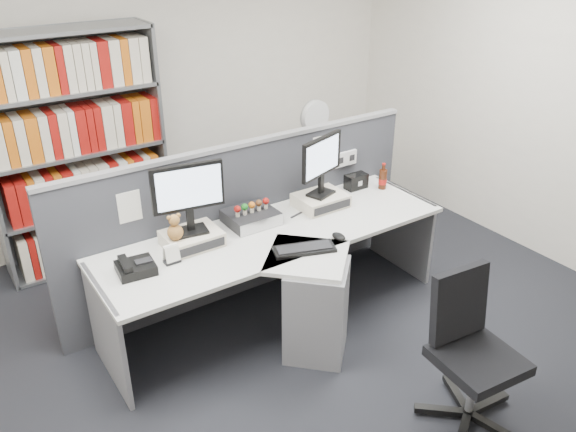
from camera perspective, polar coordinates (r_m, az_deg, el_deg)
ground at (r=4.08m, az=5.26°, el=-15.15°), size 5.50×5.50×0.00m
room_shell at (r=3.17m, az=6.63°, el=9.65°), size 5.04×5.54×2.72m
partition at (r=4.56m, az=-4.14°, el=-0.19°), size 3.00×0.08×1.27m
desk at (r=4.17m, az=0.42°, el=-5.97°), size 2.60×1.20×0.72m
monitor_riser_left at (r=4.07m, az=-9.33°, el=-2.18°), size 0.38×0.31×0.10m
monitor_riser_right at (r=4.56m, az=3.22°, el=1.53°), size 0.38×0.31×0.10m
monitor_left at (r=3.91m, az=-9.71°, el=2.25°), size 0.48×0.19×0.49m
monitor_right at (r=4.43m, az=3.31°, el=5.39°), size 0.45×0.20×0.47m
desktop_pc at (r=4.31m, az=-3.62°, el=-0.12°), size 0.36×0.32×0.09m
figurines at (r=4.25m, az=-3.55°, el=0.98°), size 0.29×0.05×0.09m
keyboard at (r=3.96m, az=1.59°, el=-3.22°), size 0.45×0.29×0.03m
mouse at (r=4.11m, az=4.97°, el=-2.02°), size 0.07×0.12×0.04m
desk_phone at (r=3.84m, az=-14.71°, el=-4.87°), size 0.25×0.23×0.10m
desk_calendar at (r=3.88m, az=-11.30°, el=-3.78°), size 0.11×0.08×0.13m
plush_toy at (r=3.93m, az=-10.97°, el=-1.24°), size 0.11×0.11×0.19m
speaker at (r=4.90m, az=6.66°, el=3.38°), size 0.19×0.10×0.12m
cola_bottle at (r=4.91m, az=9.23°, el=3.57°), size 0.07×0.07×0.22m
shelving_unit at (r=5.17m, az=-19.82°, el=5.54°), size 1.41×0.40×2.00m
filing_cabinet at (r=5.84m, az=2.47°, el=2.95°), size 0.45×0.61×0.70m
desk_fan at (r=5.60m, az=2.61°, el=9.29°), size 0.31×0.18×0.52m
office_chair at (r=3.65m, az=17.30°, el=-12.06°), size 0.61×0.62×0.94m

